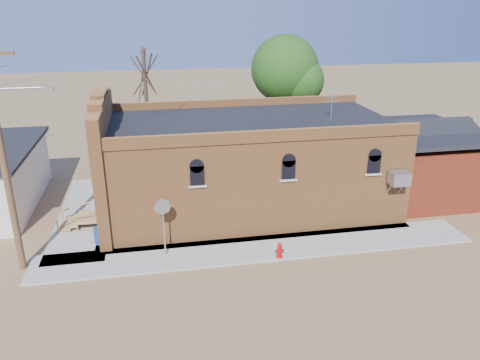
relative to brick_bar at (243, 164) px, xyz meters
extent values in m
plane|color=olive|center=(-1.64, -5.49, -2.34)|extent=(120.00, 120.00, 0.00)
cube|color=#9E9991|center=(-0.14, -4.59, -2.30)|extent=(19.00, 2.20, 0.08)
cube|color=#9E9991|center=(-7.94, 0.51, -2.30)|extent=(2.60, 10.00, 0.08)
cube|color=#AE6B35|center=(0.36, 0.01, -0.09)|extent=(14.00, 7.00, 4.50)
cube|color=black|center=(0.36, 0.01, 2.21)|extent=(13.80, 6.80, 0.12)
cube|color=#AE6B35|center=(-6.64, 0.01, 0.56)|extent=(0.50, 7.40, 5.80)
cube|color=#162B98|center=(-6.94, -1.19, 1.66)|extent=(0.08, 1.10, 1.56)
cube|color=#99999F|center=(6.46, -3.94, 0.26)|extent=(0.85, 0.65, 0.60)
cube|color=#5F2210|center=(9.86, 0.01, -0.74)|extent=(5.00, 6.00, 3.20)
cylinder|color=#523A21|center=(-9.84, -4.29, 2.16)|extent=(0.26, 0.26, 9.00)
cylinder|color=#99999F|center=(-8.94, -4.29, 4.86)|extent=(1.80, 0.08, 0.08)
cube|color=#99999F|center=(-7.94, -4.29, 4.81)|extent=(0.45, 0.22, 0.14)
cylinder|color=#443527|center=(-4.64, 7.51, 1.41)|extent=(0.24, 0.24, 7.50)
cylinder|color=#443527|center=(4.36, 8.01, 0.81)|extent=(0.28, 0.28, 6.30)
sphere|color=#244413|center=(4.36, 8.01, 3.61)|extent=(4.40, 4.40, 4.40)
cylinder|color=#B50A0D|center=(0.51, -5.49, -2.23)|extent=(0.38, 0.38, 0.05)
cylinder|color=#B50A0D|center=(0.51, -5.49, -1.96)|extent=(0.26, 0.26, 0.49)
sphere|color=#B50A0D|center=(0.51, -5.49, -1.70)|extent=(0.20, 0.20, 0.20)
cylinder|color=#B50A0D|center=(0.51, -5.62, -1.96)|extent=(0.13, 0.13, 0.09)
cylinder|color=#B50A0D|center=(0.38, -5.49, -1.96)|extent=(0.13, 0.13, 0.09)
cylinder|color=#B50A0D|center=(0.63, -5.49, -1.96)|extent=(0.13, 0.13, 0.09)
cylinder|color=#99999F|center=(-4.17, -4.42, -1.10)|extent=(0.08, 0.08, 2.33)
cylinder|color=#99999F|center=(-4.17, -4.44, -0.04)|extent=(0.69, 0.16, 0.70)
cylinder|color=red|center=(-4.17, -4.40, -0.04)|extent=(0.69, 0.16, 0.70)
cylinder|color=navy|center=(-6.94, -2.86, -1.88)|extent=(0.61, 0.61, 0.75)
camera|label=1|loc=(-4.29, -21.99, 7.71)|focal=35.00mm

